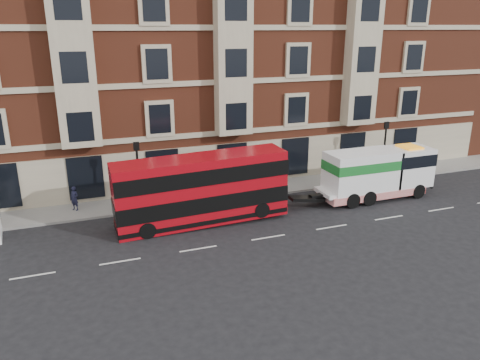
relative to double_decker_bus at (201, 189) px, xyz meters
name	(u,v)px	position (x,y,z in m)	size (l,w,h in m)	color
ground	(268,237)	(2.86, -3.23, -2.15)	(120.00, 120.00, 0.00)	black
sidewalk	(225,193)	(2.86, 4.27, -2.07)	(90.00, 3.00, 0.15)	slate
victorian_terrace	(199,40)	(3.36, 11.77, 7.92)	(45.00, 12.00, 20.40)	brown
lamp_post_west	(138,171)	(-3.14, 2.97, 0.53)	(0.35, 0.15, 4.35)	black
lamp_post_east	(384,146)	(14.86, 2.97, 0.53)	(0.35, 0.15, 4.35)	black
double_decker_bus	(201,189)	(0.00, 0.00, 0.00)	(10.02, 2.30, 4.06)	#A50912
tow_truck	(376,173)	(12.05, 0.00, -0.38)	(8.02, 2.37, 3.34)	white
pedestrian	(74,198)	(-6.96, 4.35, -1.23)	(0.56, 0.37, 1.54)	#191A32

